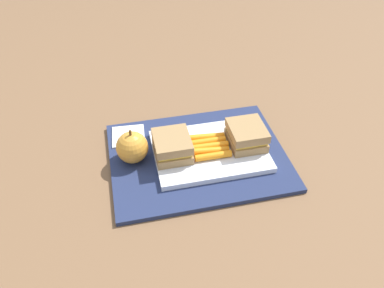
{
  "coord_description": "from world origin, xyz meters",
  "views": [
    {
      "loc": [
        0.14,
        0.58,
        0.56
      ],
      "look_at": [
        0.01,
        0.0,
        0.04
      ],
      "focal_mm": 36.41,
      "sensor_mm": 36.0,
      "label": 1
    }
  ],
  "objects_px": {
    "food_tray": "(210,151)",
    "sandwich_half_right": "(172,146)",
    "carrot_sticks_bundle": "(210,146)",
    "apple": "(132,147)",
    "sandwich_half_left": "(247,135)",
    "paper_napkin": "(128,136)"
  },
  "relations": [
    {
      "from": "sandwich_half_right",
      "to": "apple",
      "type": "height_order",
      "value": "apple"
    },
    {
      "from": "sandwich_half_right",
      "to": "paper_napkin",
      "type": "bearing_deg",
      "value": -47.94
    },
    {
      "from": "sandwich_half_right",
      "to": "paper_napkin",
      "type": "xyz_separation_m",
      "value": [
        0.08,
        -0.09,
        -0.03
      ]
    },
    {
      "from": "food_tray",
      "to": "carrot_sticks_bundle",
      "type": "distance_m",
      "value": 0.01
    },
    {
      "from": "apple",
      "to": "food_tray",
      "type": "bearing_deg",
      "value": 174.25
    },
    {
      "from": "carrot_sticks_bundle",
      "to": "apple",
      "type": "height_order",
      "value": "apple"
    },
    {
      "from": "food_tray",
      "to": "sandwich_half_right",
      "type": "distance_m",
      "value": 0.08
    },
    {
      "from": "sandwich_half_left",
      "to": "apple",
      "type": "relative_size",
      "value": 1.05
    },
    {
      "from": "carrot_sticks_bundle",
      "to": "apple",
      "type": "relative_size",
      "value": 1.03
    },
    {
      "from": "sandwich_half_left",
      "to": "paper_napkin",
      "type": "distance_m",
      "value": 0.26
    },
    {
      "from": "carrot_sticks_bundle",
      "to": "apple",
      "type": "bearing_deg",
      "value": -5.54
    },
    {
      "from": "sandwich_half_right",
      "to": "food_tray",
      "type": "bearing_deg",
      "value": 180.0
    },
    {
      "from": "sandwich_half_right",
      "to": "sandwich_half_left",
      "type": "bearing_deg",
      "value": 180.0
    },
    {
      "from": "carrot_sticks_bundle",
      "to": "apple",
      "type": "distance_m",
      "value": 0.16
    },
    {
      "from": "food_tray",
      "to": "sandwich_half_right",
      "type": "height_order",
      "value": "sandwich_half_right"
    },
    {
      "from": "food_tray",
      "to": "sandwich_half_right",
      "type": "bearing_deg",
      "value": 0.0
    },
    {
      "from": "sandwich_half_right",
      "to": "apple",
      "type": "xyz_separation_m",
      "value": [
        0.08,
        -0.02,
        -0.0
      ]
    },
    {
      "from": "apple",
      "to": "paper_napkin",
      "type": "distance_m",
      "value": 0.08
    },
    {
      "from": "food_tray",
      "to": "apple",
      "type": "distance_m",
      "value": 0.16
    },
    {
      "from": "paper_napkin",
      "to": "sandwich_half_left",
      "type": "bearing_deg",
      "value": 159.1
    },
    {
      "from": "food_tray",
      "to": "sandwich_half_left",
      "type": "bearing_deg",
      "value": 180.0
    },
    {
      "from": "sandwich_half_left",
      "to": "sandwich_half_right",
      "type": "distance_m",
      "value": 0.16
    }
  ]
}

